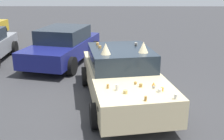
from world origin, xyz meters
TOP-DOWN VIEW (x-y plane):
  - ground_plane at (0.00, 0.00)m, footprint 60.00×60.00m
  - art_car_decorated at (0.08, 0.01)m, footprint 4.71×2.63m
  - parked_sedan_row_back_center at (3.76, 2.30)m, footprint 4.70×2.75m

SIDE VIEW (x-z plane):
  - ground_plane at x=0.00m, z-range 0.00..0.00m
  - art_car_decorated at x=0.08m, z-range -0.15..1.56m
  - parked_sedan_row_back_center at x=3.76m, z-range 0.01..1.44m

